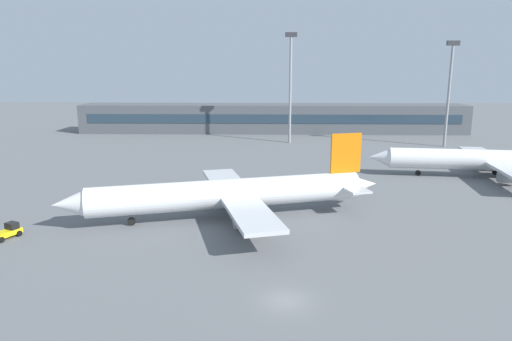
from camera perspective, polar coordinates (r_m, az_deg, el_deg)
The scene contains 7 objects.
ground_plane at distance 80.23m, azimuth 2.61°, elevation -2.10°, with size 400.00×400.00×0.00m, color slate.
terminal_building at distance 148.97m, azimuth 2.09°, elevation 6.53°, with size 122.90×12.13×9.00m.
airplane_near at distance 63.35m, azimuth -3.65°, elevation -2.94°, with size 44.67×31.75×11.26m.
airplane_mid at distance 97.09m, azimuth 27.10°, elevation 1.15°, with size 44.90×31.47×11.09m.
baggage_tug_yellow at distance 64.40m, azimuth -28.60°, elevation -6.71°, with size 2.92×3.90×1.75m.
floodlight_tower_west at distance 130.39m, azimuth 23.00°, elevation 9.59°, with size 3.20×0.80×27.26m.
floodlight_tower_east at distance 127.11m, azimuth 4.32°, elevation 11.07°, with size 3.20×0.80×29.77m.
Camera 1 is at (-1.73, -37.56, 20.47)m, focal length 32.03 mm.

